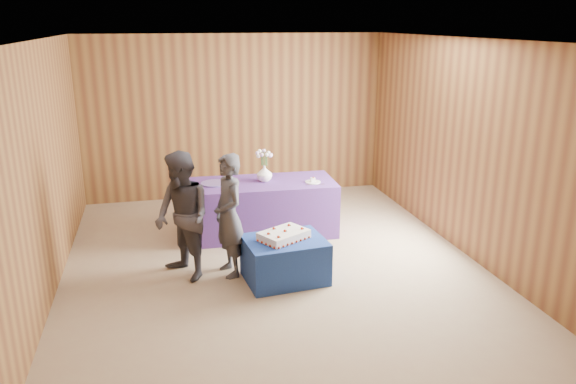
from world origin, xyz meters
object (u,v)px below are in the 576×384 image
object	(u,v)px
vase	(264,173)
guest_left	(229,216)
serving_table	(263,208)
sheet_cake	(284,235)
guest_right	(183,217)
cake_table	(285,260)

from	to	relation	value
vase	guest_left	bearing A→B (deg)	-117.75
serving_table	sheet_cake	world-z (taller)	serving_table
guest_left	guest_right	size ratio (longest dim) A/B	0.97
serving_table	vase	xyz separation A→B (m)	(0.03, 0.04, 0.49)
cake_table	serving_table	distance (m)	1.55
cake_table	vase	size ratio (longest dim) A/B	3.99
cake_table	serving_table	xyz separation A→B (m)	(0.04, 1.54, 0.12)
sheet_cake	guest_right	bearing A→B (deg)	134.73
cake_table	guest_left	bearing A→B (deg)	146.93
cake_table	sheet_cake	distance (m)	0.30
sheet_cake	guest_left	bearing A→B (deg)	123.97
vase	sheet_cake	bearing A→B (deg)	-93.01
cake_table	guest_right	distance (m)	1.27
vase	guest_right	xyz separation A→B (m)	(-1.19, -1.25, -0.11)
cake_table	serving_table	bearing A→B (deg)	82.92
cake_table	serving_table	world-z (taller)	serving_table
cake_table	sheet_cake	bearing A→B (deg)	121.55
vase	guest_right	world-z (taller)	guest_right
serving_table	guest_right	bearing A→B (deg)	-131.53
sheet_cake	guest_right	size ratio (longest dim) A/B	0.44
cake_table	guest_right	world-z (taller)	guest_right
guest_left	sheet_cake	bearing A→B (deg)	49.39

